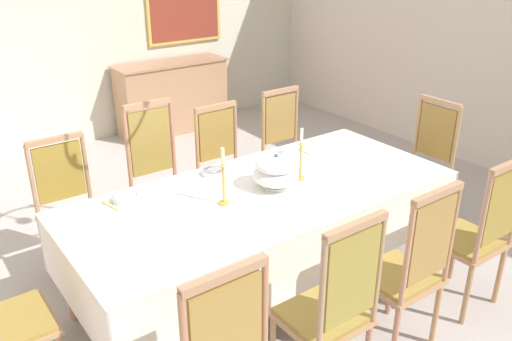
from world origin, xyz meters
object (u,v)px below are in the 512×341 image
chair_south_c (408,268)px  chair_north_d (288,147)px  soup_tureen (276,171)px  sideboard (172,97)px  chair_head_east (424,162)px  candlestick_east (301,159)px  chair_north_b (160,177)px  candlestick_west (223,182)px  chair_north_a (70,208)px  chair_south_b (331,307)px  chair_north_c (225,165)px  chair_south_d (477,233)px  spoon_secondary (299,149)px  bowl_near_right (291,151)px  bowl_far_left (214,171)px  dining_table (264,201)px  bowl_near_left (125,198)px  spoon_primary (106,204)px

chair_south_c → chair_north_d: 2.08m
soup_tureen → sideboard: (1.00, 3.43, -0.45)m
chair_head_east → candlestick_east: candlestick_east is taller
chair_north_b → chair_north_d: (1.31, -0.01, -0.04)m
candlestick_west → chair_north_a: bearing=125.6°
chair_south_b → candlestick_east: bearing=58.0°
chair_north_a → chair_north_c: 1.34m
chair_south_d → spoon_secondary: size_ratio=6.29×
bowl_near_right → bowl_far_left: 0.70m
candlestick_west → bowl_far_left: 0.50m
chair_north_a → bowl_far_left: 1.08m
chair_head_east → bowl_near_right: chair_head_east is taller
spoon_secondary → chair_north_b: bearing=151.3°
spoon_secondary → bowl_far_left: bearing=-179.2°
bowl_near_right → bowl_far_left: size_ratio=0.89×
chair_north_c → chair_south_d: chair_south_d is taller
bowl_near_right → chair_north_a: bearing=160.3°
chair_north_d → bowl_far_left: (-1.14, -0.54, 0.24)m
chair_north_b → bowl_far_left: 0.61m
chair_north_a → bowl_far_left: chair_north_a is taller
dining_table → chair_head_east: size_ratio=2.41×
bowl_near_left → chair_south_b: bearing=-69.6°
bowl_far_left → candlestick_west: bearing=-113.9°
chair_south_c → spoon_primary: bearing=131.3°
chair_head_east → spoon_secondary: 1.16m
dining_table → chair_south_d: size_ratio=2.37×
candlestick_west → candlestick_east: candlestick_west is taller
chair_north_d → chair_head_east: 1.21m
candlestick_west → chair_head_east: bearing=-0.0°
spoon_secondary → chair_north_d: bearing=59.0°
chair_north_c → candlestick_east: bearing=90.1°
chair_south_b → sideboard: (1.39, 4.41, -0.13)m
chair_north_b → bowl_near_right: size_ratio=7.77×
spoon_primary → chair_north_a: bearing=88.8°
soup_tureen → spoon_primary: size_ratio=1.79×
dining_table → chair_north_d: size_ratio=2.45×
chair_south_b → bowl_near_right: (0.86, 1.39, 0.22)m
chair_north_a → spoon_primary: (0.09, -0.54, 0.23)m
candlestick_west → sideboard: bearing=67.5°
chair_south_c → candlestick_east: 1.05m
chair_north_a → chair_south_d: bearing=136.1°
chair_north_c → candlestick_west: candlestick_west is taller
bowl_far_left → chair_north_a: bearing=148.7°
chair_south_c → chair_south_d: chair_south_c is taller
dining_table → chair_north_b: chair_north_b is taller
chair_head_east → soup_tureen: 1.67m
chair_north_b → bowl_near_left: 0.80m
soup_tureen → spoon_primary: 1.13m
chair_north_d → bowl_far_left: size_ratio=6.29×
bowl_far_left → spoon_primary: bearing=179.6°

